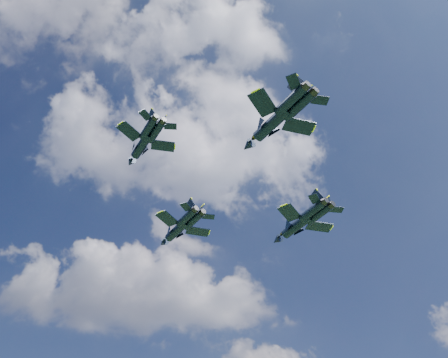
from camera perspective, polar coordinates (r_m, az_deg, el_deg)
jet_lead at (r=92.08m, az=-6.28°, el=-6.76°), size 12.29×15.70×3.89m
jet_left at (r=77.86m, az=-10.79°, el=4.19°), size 10.23×13.77×3.34m
jet_right at (r=91.46m, az=9.28°, el=-6.13°), size 13.19×17.38×4.27m
jet_slot at (r=74.07m, az=6.00°, el=7.00°), size 13.63×17.05×4.25m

